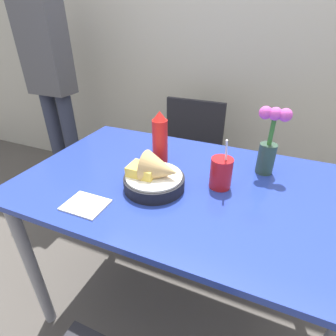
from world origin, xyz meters
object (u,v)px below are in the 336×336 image
chair_far_window (189,152)px  ketchup_bottle (160,138)px  person_standing (49,70)px  food_basket (156,176)px  drink_cup (221,174)px  flower_vase (269,142)px

chair_far_window → ketchup_bottle: 0.72m
chair_far_window → person_standing: (-1.07, -0.04, 0.47)m
food_basket → ketchup_bottle: ketchup_bottle is taller
chair_far_window → food_basket: bearing=-80.1°
chair_far_window → drink_cup: bearing=-63.5°
drink_cup → person_standing: (-1.42, 0.67, 0.16)m
drink_cup → person_standing: bearing=154.9°
ketchup_bottle → drink_cup: (0.29, -0.09, -0.06)m
ketchup_bottle → chair_far_window: bearing=96.4°
ketchup_bottle → drink_cup: 0.31m
chair_far_window → person_standing: bearing=-177.6°
chair_far_window → ketchup_bottle: ketchup_bottle is taller
food_basket → drink_cup: drink_cup is taller
food_basket → person_standing: person_standing is taller
food_basket → person_standing: 1.44m
chair_far_window → person_standing: size_ratio=0.50×
ketchup_bottle → person_standing: (-1.14, 0.57, 0.11)m
ketchup_bottle → person_standing: size_ratio=0.13×
flower_vase → person_standing: 1.64m
drink_cup → flower_vase: 0.24m
food_basket → drink_cup: (0.21, 0.10, 0.00)m
chair_far_window → drink_cup: (0.35, -0.71, 0.31)m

